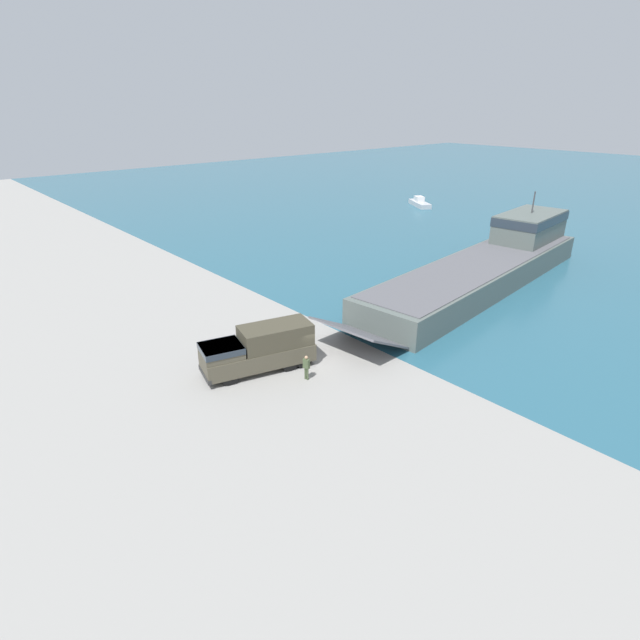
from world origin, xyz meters
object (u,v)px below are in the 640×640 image
Objects in this scene: landing_craft at (492,261)px; moored_boat_c at (420,203)px; military_truck at (260,349)px; soldier_on_ramp at (306,366)px.

landing_craft is 5.99× the size of moored_boat_c.
military_truck is 1.25× the size of moored_boat_c.
soldier_on_ramp is 0.27× the size of moored_boat_c.
soldier_on_ramp reaches higher than moored_boat_c.
moored_boat_c is (-33.94, 54.96, -0.50)m from soldier_on_ramp.
military_truck is at bearing -96.15° from landing_craft.
military_truck is 3.62m from soldier_on_ramp.
landing_craft reaches higher than military_truck.
soldier_on_ramp is at bearing 130.50° from military_truck.
landing_craft is at bearing 79.46° from moored_boat_c.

